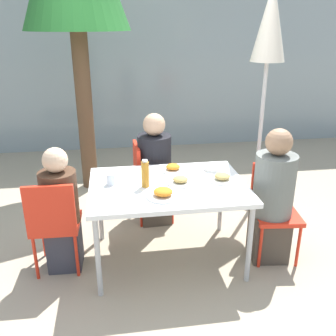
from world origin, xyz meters
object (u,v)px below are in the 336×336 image
at_px(person_right, 272,200).
at_px(bottle, 145,174).
at_px(chair_left, 54,220).
at_px(salad_bowl, 213,167).
at_px(person_far, 155,172).
at_px(person_left, 61,213).
at_px(drinking_cup, 111,179).
at_px(chair_far, 147,176).
at_px(chair_right, 274,203).
at_px(closed_umbrella, 269,37).

relative_size(person_right, bottle, 5.14).
height_order(chair_left, salad_bowl, chair_left).
height_order(chair_left, person_far, person_far).
relative_size(person_left, bottle, 4.65).
distance_m(person_left, person_right, 1.85).
xyz_separation_m(person_far, salad_bowl, (0.50, -0.47, 0.21)).
height_order(drinking_cup, salad_bowl, drinking_cup).
xyz_separation_m(person_left, bottle, (0.73, -0.05, 0.34)).
distance_m(chair_left, chair_far, 1.20).
bearing_deg(chair_left, person_far, 41.46).
bearing_deg(salad_bowl, chair_far, 138.74).
distance_m(person_far, drinking_cup, 0.84).
relative_size(chair_right, bottle, 3.61).
bearing_deg(chair_far, person_far, 58.04).
bearing_deg(closed_umbrella, person_far, -170.95).
distance_m(person_right, bottle, 1.16).
xyz_separation_m(person_left, drinking_cup, (0.44, 0.04, 0.27)).
bearing_deg(chair_left, chair_right, 2.35).
relative_size(chair_left, chair_right, 1.00).
bearing_deg(person_far, bottle, -14.86).
bearing_deg(salad_bowl, chair_left, -167.69).
xyz_separation_m(person_left, chair_far, (0.81, 0.75, -0.02)).
bearing_deg(drinking_cup, closed_umbrella, 27.19).
xyz_separation_m(person_far, drinking_cup, (-0.45, -0.66, 0.23)).
distance_m(person_left, closed_umbrella, 2.68).
bearing_deg(bottle, chair_far, 84.07).
bearing_deg(person_left, drinking_cup, 7.03).
bearing_deg(chair_left, person_left, 58.04).
height_order(person_right, person_far, person_right).
xyz_separation_m(chair_left, chair_far, (0.86, 0.83, 0.00)).
height_order(bottle, salad_bowl, bottle).
relative_size(chair_far, drinking_cup, 8.91).
height_order(person_right, chair_far, person_right).
xyz_separation_m(bottle, salad_bowl, (0.67, 0.29, -0.09)).
xyz_separation_m(chair_far, closed_umbrella, (1.30, 0.15, 1.40)).
distance_m(chair_right, drinking_cup, 1.50).
bearing_deg(chair_left, closed_umbrella, 26.11).
bearing_deg(chair_right, person_far, -30.53).
bearing_deg(chair_left, salad_bowl, 14.10).
xyz_separation_m(person_right, bottle, (-1.12, 0.08, 0.28)).
relative_size(person_right, chair_far, 1.42).
bearing_deg(person_left, person_far, 40.10).
distance_m(chair_far, person_far, 0.11).
height_order(chair_right, bottle, bottle).
distance_m(bottle, drinking_cup, 0.31).
bearing_deg(chair_far, bottle, -8.42).
bearing_deg(person_far, person_right, 46.27).
bearing_deg(closed_umbrella, bottle, -145.58).
bearing_deg(closed_umbrella, drinking_cup, -152.81).
distance_m(chair_far, drinking_cup, 0.85).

